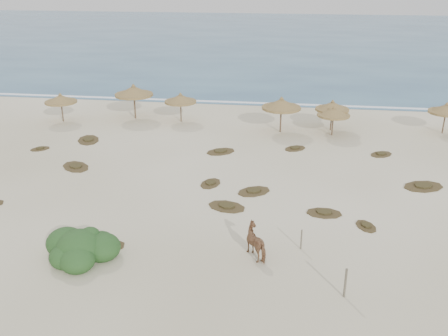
{
  "coord_description": "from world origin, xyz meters",
  "views": [
    {
      "loc": [
        4.72,
        -22.95,
        12.98
      ],
      "look_at": [
        0.82,
        5.0,
        1.42
      ],
      "focal_mm": 40.0,
      "sensor_mm": 36.0,
      "label": 1
    }
  ],
  "objects_px": {
    "palapa_1": "(134,92)",
    "bush": "(80,248)",
    "palapa_0": "(61,99)",
    "horse": "(258,242)"
  },
  "relations": [
    {
      "from": "palapa_1",
      "to": "bush",
      "type": "distance_m",
      "value": 23.38
    },
    {
      "from": "palapa_1",
      "to": "bush",
      "type": "bearing_deg",
      "value": -79.0
    },
    {
      "from": "bush",
      "to": "horse",
      "type": "bearing_deg",
      "value": 8.98
    },
    {
      "from": "horse",
      "to": "bush",
      "type": "xyz_separation_m",
      "value": [
        -8.31,
        -1.31,
        -0.23
      ]
    },
    {
      "from": "palapa_1",
      "to": "horse",
      "type": "height_order",
      "value": "palapa_1"
    },
    {
      "from": "palapa_0",
      "to": "palapa_1",
      "type": "bearing_deg",
      "value": 16.57
    },
    {
      "from": "palapa_0",
      "to": "horse",
      "type": "relative_size",
      "value": 1.72
    },
    {
      "from": "horse",
      "to": "palapa_1",
      "type": "bearing_deg",
      "value": -96.56
    },
    {
      "from": "palapa_0",
      "to": "palapa_1",
      "type": "relative_size",
      "value": 0.9
    },
    {
      "from": "palapa_0",
      "to": "bush",
      "type": "height_order",
      "value": "palapa_0"
    }
  ]
}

